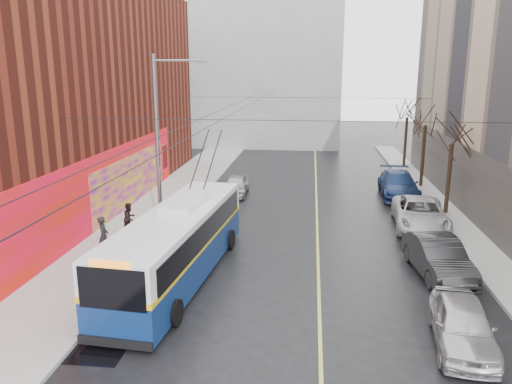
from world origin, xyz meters
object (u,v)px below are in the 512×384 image
tree_near (453,130)px  trolleybus (178,243)px  pedestrian_a (104,236)px  streetlight_pole (161,143)px  parked_car_c (420,214)px  parked_car_b (438,257)px  tree_mid (426,114)px  parked_car_a (463,325)px  parked_car_d (398,184)px  following_car (236,185)px  pedestrian_b (130,218)px  tree_far (408,108)px

tree_near → trolleybus: 17.29m
pedestrian_a → streetlight_pole: bearing=-49.3°
parked_car_c → parked_car_b: bearing=-90.5°
tree_mid → parked_car_a: tree_mid is taller
trolleybus → parked_car_d: trolleybus is taller
parked_car_d → following_car: parked_car_d is taller
tree_mid → following_car: (-12.95, -3.62, -4.58)m
parked_car_c → pedestrian_a: 16.20m
parked_car_d → parked_car_b: bearing=-90.7°
pedestrian_b → parked_car_a: bearing=-105.6°
parked_car_d → pedestrian_a: bearing=-137.3°
streetlight_pole → trolleybus: 6.07m
streetlight_pole → following_car: bearing=76.9°
trolleybus → parked_car_a: trolleybus is taller
streetlight_pole → parked_car_b: bearing=-14.2°
tree_near → parked_car_a: size_ratio=1.50×
tree_near → parked_car_c: (-2.06, -2.79, -4.17)m
tree_mid → tree_far: bearing=90.0°
tree_mid → following_car: tree_mid is taller
tree_far → following_car: (-12.95, -10.62, -4.47)m
pedestrian_a → pedestrian_b: 3.22m
tree_mid → pedestrian_b: (-17.04, -12.69, -4.31)m
streetlight_pole → parked_car_a: (11.94, -8.73, -4.12)m
parked_car_b → pedestrian_b: 14.82m
parked_car_a → following_car: 20.57m
streetlight_pole → parked_car_a: bearing=-36.2°
tree_far → pedestrian_b: (-17.04, -19.69, -4.20)m
streetlight_pole → parked_car_c: 14.07m
parked_car_a → following_car: bearing=124.6°
parked_car_d → pedestrian_b: pedestrian_b is taller
parked_car_b → pedestrian_a: (-14.42, 0.25, 0.27)m
following_car → pedestrian_b: (-4.09, -9.08, 0.27)m
tree_far → trolleybus: 28.19m
tree_far → pedestrian_a: tree_far is taller
trolleybus → parked_car_b: size_ratio=2.40×
parked_car_c → pedestrian_b: 15.26m
parked_car_d → pedestrian_a: (-14.97, -13.02, 0.23)m
parked_car_a → parked_car_c: parked_car_c is taller
tree_mid → parked_car_b: bearing=-99.3°
tree_mid → pedestrian_a: bearing=-137.0°
parked_car_a → pedestrian_a: bearing=163.5°
trolleybus → parked_car_a: bearing=-17.3°
parked_car_b → following_car: (-10.32, 12.55, -0.12)m
trolleybus → parked_car_d: (11.08, 14.77, -0.67)m
tree_mid → pedestrian_a: 23.70m
trolleybus → following_car: 14.07m
parked_car_d → pedestrian_a: size_ratio=3.15×
parked_car_d → pedestrian_b: 17.88m
streetlight_pole → pedestrian_b: streetlight_pole is taller
tree_far → trolleybus: size_ratio=0.57×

